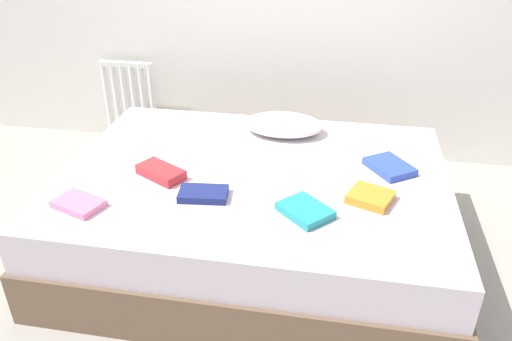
{
  "coord_description": "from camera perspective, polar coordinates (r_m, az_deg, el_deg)",
  "views": [
    {
      "loc": [
        0.41,
        -2.22,
        1.76
      ],
      "look_at": [
        0.0,
        0.05,
        0.48
      ],
      "focal_mm": 35.31,
      "sensor_mm": 36.0,
      "label": 1
    }
  ],
  "objects": [
    {
      "name": "textbook_orange",
      "position": [
        2.4,
        12.83,
        -2.94
      ],
      "size": [
        0.24,
        0.23,
        0.04
      ],
      "primitive_type": "cube",
      "rotation": [
        0.0,
        0.0,
        -0.37
      ],
      "color": "orange",
      "rests_on": "bed"
    },
    {
      "name": "ground_plane",
      "position": [
        2.87,
        -0.18,
        -8.91
      ],
      "size": [
        8.0,
        8.0,
        0.0
      ],
      "primitive_type": "plane",
      "color": "#9E998E"
    },
    {
      "name": "textbook_pink",
      "position": [
        2.44,
        -19.46,
        -3.56
      ],
      "size": [
        0.26,
        0.21,
        0.03
      ],
      "primitive_type": "cube",
      "rotation": [
        0.0,
        0.0,
        -0.34
      ],
      "color": "pink",
      "rests_on": "bed"
    },
    {
      "name": "bed",
      "position": [
        2.72,
        -0.19,
        -4.8
      ],
      "size": [
        2.0,
        1.5,
        0.5
      ],
      "color": "brown",
      "rests_on": "ground"
    },
    {
      "name": "pillow",
      "position": [
        3.0,
        3.11,
        5.22
      ],
      "size": [
        0.47,
        0.31,
        0.11
      ],
      "primitive_type": "ellipsoid",
      "color": "white",
      "rests_on": "bed"
    },
    {
      "name": "textbook_teal",
      "position": [
        2.26,
        5.59,
        -4.53
      ],
      "size": [
        0.28,
        0.28,
        0.04
      ],
      "primitive_type": "cube",
      "rotation": [
        0.0,
        0.0,
        -0.75
      ],
      "color": "teal",
      "rests_on": "bed"
    },
    {
      "name": "textbook_navy",
      "position": [
        2.38,
        -5.99,
        -2.65
      ],
      "size": [
        0.24,
        0.16,
        0.04
      ],
      "primitive_type": "cube",
      "rotation": [
        0.0,
        0.0,
        0.11
      ],
      "color": "navy",
      "rests_on": "bed"
    },
    {
      "name": "radiator",
      "position": [
        4.03,
        -14.11,
        8.03
      ],
      "size": [
        0.41,
        0.04,
        0.56
      ],
      "color": "white",
      "rests_on": "ground"
    },
    {
      "name": "textbook_red",
      "position": [
        2.58,
        -10.73,
        -0.19
      ],
      "size": [
        0.28,
        0.23,
        0.05
      ],
      "primitive_type": "cube",
      "rotation": [
        0.0,
        0.0,
        -0.51
      ],
      "color": "red",
      "rests_on": "bed"
    },
    {
      "name": "textbook_blue",
      "position": [
        2.69,
        14.89,
        0.42
      ],
      "size": [
        0.28,
        0.29,
        0.04
      ],
      "primitive_type": "cube",
      "rotation": [
        0.0,
        0.0,
        -0.96
      ],
      "color": "#2847B7",
      "rests_on": "bed"
    }
  ]
}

